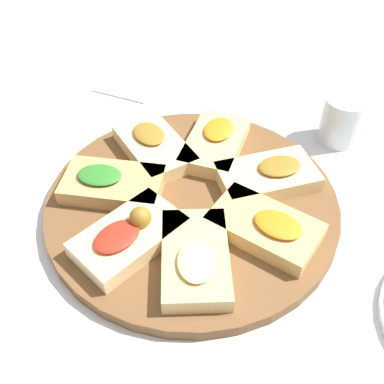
% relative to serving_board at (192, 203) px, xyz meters
% --- Properties ---
extents(ground_plane, '(3.00, 3.00, 0.00)m').
position_rel_serving_board_xyz_m(ground_plane, '(0.00, 0.00, -0.01)').
color(ground_plane, silver).
extents(serving_board, '(0.43, 0.43, 0.02)m').
position_rel_serving_board_xyz_m(serving_board, '(0.00, 0.00, 0.00)').
color(serving_board, brown).
rests_on(serving_board, ground_plane).
extents(focaccia_slice_0, '(0.17, 0.14, 0.03)m').
position_rel_serving_board_xyz_m(focaccia_slice_0, '(-0.11, 0.05, 0.02)').
color(focaccia_slice_0, tan).
rests_on(focaccia_slice_0, serving_board).
extents(focaccia_slice_1, '(0.17, 0.14, 0.03)m').
position_rel_serving_board_xyz_m(focaccia_slice_1, '(-0.11, -0.05, 0.02)').
color(focaccia_slice_1, '#E5C689').
rests_on(focaccia_slice_1, serving_board).
extents(focaccia_slice_2, '(0.11, 0.16, 0.03)m').
position_rel_serving_board_xyz_m(focaccia_slice_2, '(-0.02, -0.12, 0.02)').
color(focaccia_slice_2, '#DBB775').
rests_on(focaccia_slice_2, serving_board).
extents(focaccia_slice_3, '(0.16, 0.17, 0.03)m').
position_rel_serving_board_xyz_m(focaccia_slice_3, '(0.07, -0.09, 0.02)').
color(focaccia_slice_3, '#E5C689').
rests_on(focaccia_slice_3, serving_board).
extents(focaccia_slice_4, '(0.15, 0.09, 0.03)m').
position_rel_serving_board_xyz_m(focaccia_slice_4, '(0.12, -0.00, 0.02)').
color(focaccia_slice_4, tan).
rests_on(focaccia_slice_4, serving_board).
extents(focaccia_slice_5, '(0.15, 0.17, 0.05)m').
position_rel_serving_board_xyz_m(focaccia_slice_5, '(0.07, 0.09, 0.02)').
color(focaccia_slice_5, '#E5C689').
rests_on(focaccia_slice_5, serving_board).
extents(focaccia_slice_6, '(0.11, 0.16, 0.03)m').
position_rel_serving_board_xyz_m(focaccia_slice_6, '(-0.02, 0.12, 0.02)').
color(focaccia_slice_6, '#DBB775').
rests_on(focaccia_slice_6, serving_board).
extents(water_glass, '(0.07, 0.07, 0.08)m').
position_rel_serving_board_xyz_m(water_glass, '(-0.23, -0.20, 0.03)').
color(water_glass, silver).
rests_on(water_glass, ground_plane).
extents(napkin_stack, '(0.14, 0.13, 0.01)m').
position_rel_serving_board_xyz_m(napkin_stack, '(0.17, -0.32, -0.01)').
color(napkin_stack, white).
rests_on(napkin_stack, ground_plane).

